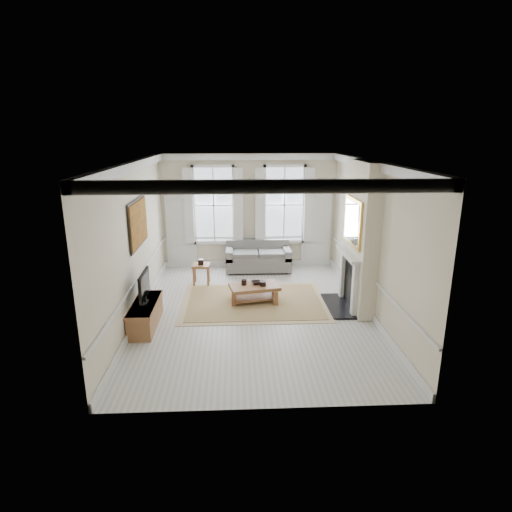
{
  "coord_description": "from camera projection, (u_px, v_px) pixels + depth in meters",
  "views": [
    {
      "loc": [
        -0.4,
        -9.09,
        3.98
      ],
      "look_at": [
        0.05,
        0.31,
        1.25
      ],
      "focal_mm": 30.0,
      "sensor_mm": 36.0,
      "label": 1
    }
  ],
  "objects": [
    {
      "name": "window_left",
      "position": [
        214.0,
        205.0,
        12.68
      ],
      "size": [
        1.26,
        0.2,
        2.2
      ],
      "primitive_type": null,
      "color": "#B2BCC6",
      "rests_on": "back_wall"
    },
    {
      "name": "back_wall",
      "position": [
        249.0,
        211.0,
        12.83
      ],
      "size": [
        5.2,
        0.0,
        5.2
      ],
      "primitive_type": "plane",
      "rotation": [
        1.57,
        0.0,
        0.0
      ],
      "color": "beige",
      "rests_on": "floor"
    },
    {
      "name": "painting",
      "position": [
        138.0,
        223.0,
        9.45
      ],
      "size": [
        0.05,
        1.66,
        1.06
      ],
      "primitive_type": "cube",
      "color": "#9D6F1A",
      "rests_on": "left_wall"
    },
    {
      "name": "fireplace",
      "position": [
        348.0,
        277.0,
        9.94
      ],
      "size": [
        0.21,
        1.45,
        1.33
      ],
      "color": "silver",
      "rests_on": "floor"
    },
    {
      "name": "rug",
      "position": [
        254.0,
        302.0,
        10.41
      ],
      "size": [
        3.5,
        2.6,
        0.02
      ],
      "primitive_type": "cube",
      "color": "tan",
      "rests_on": "floor"
    },
    {
      "name": "mirror",
      "position": [
        352.0,
        222.0,
        9.57
      ],
      "size": [
        0.06,
        1.26,
        1.06
      ],
      "primitive_type": "cube",
      "color": "gold",
      "rests_on": "chimney_breast"
    },
    {
      "name": "chimney_breast",
      "position": [
        361.0,
        237.0,
        9.68
      ],
      "size": [
        0.35,
        1.7,
        3.38
      ],
      "primitive_type": "cube",
      "color": "beige",
      "rests_on": "floor"
    },
    {
      "name": "coffee_table",
      "position": [
        254.0,
        288.0,
        10.32
      ],
      "size": [
        1.27,
        0.89,
        0.44
      ],
      "rotation": [
        0.0,
        0.0,
        0.2
      ],
      "color": "brown",
      "rests_on": "rug"
    },
    {
      "name": "right_wall",
      "position": [
        371.0,
        239.0,
        9.5
      ],
      "size": [
        0.0,
        7.2,
        7.2
      ],
      "primitive_type": "plane",
      "rotation": [
        1.57,
        0.0,
        -1.57
      ],
      "color": "beige",
      "rests_on": "floor"
    },
    {
      "name": "tv_stand",
      "position": [
        145.0,
        315.0,
        9.04
      ],
      "size": [
        0.48,
        1.5,
        0.53
      ],
      "primitive_type": "cube",
      "color": "brown",
      "rests_on": "floor"
    },
    {
      "name": "door_left",
      "position": [
        181.0,
        230.0,
        12.85
      ],
      "size": [
        0.9,
        0.08,
        2.3
      ],
      "primitive_type": "cube",
      "color": "silver",
      "rests_on": "floor"
    },
    {
      "name": "left_wall",
      "position": [
        135.0,
        242.0,
        9.25
      ],
      "size": [
        0.0,
        7.2,
        7.2
      ],
      "primitive_type": "plane",
      "rotation": [
        1.57,
        0.0,
        1.57
      ],
      "color": "beige",
      "rests_on": "floor"
    },
    {
      "name": "sofa",
      "position": [
        258.0,
        258.0,
        12.74
      ],
      "size": [
        1.9,
        0.93,
        0.87
      ],
      "color": "slate",
      "rests_on": "floor"
    },
    {
      "name": "floor",
      "position": [
        254.0,
        312.0,
        9.85
      ],
      "size": [
        7.2,
        7.2,
        0.0
      ],
      "primitive_type": "plane",
      "color": "#B7B5AD",
      "rests_on": "ground"
    },
    {
      "name": "side_table",
      "position": [
        201.0,
        268.0,
        11.54
      ],
      "size": [
        0.47,
        0.47,
        0.56
      ],
      "rotation": [
        0.0,
        0.0,
        -0.04
      ],
      "color": "brown",
      "rests_on": "floor"
    },
    {
      "name": "ceramic_pot_b",
      "position": [
        263.0,
        284.0,
        10.24
      ],
      "size": [
        0.15,
        0.15,
        0.11
      ],
      "primitive_type": "cylinder",
      "color": "black",
      "rests_on": "coffee_table"
    },
    {
      "name": "ceiling",
      "position": [
        254.0,
        161.0,
        8.9
      ],
      "size": [
        7.2,
        7.2,
        0.0
      ],
      "primitive_type": "plane",
      "rotation": [
        3.14,
        0.0,
        0.0
      ],
      "color": "white",
      "rests_on": "back_wall"
    },
    {
      "name": "bowl",
      "position": [
        256.0,
        283.0,
        10.39
      ],
      "size": [
        0.29,
        0.29,
        0.06
      ],
      "primitive_type": "imported",
      "rotation": [
        0.0,
        0.0,
        0.17
      ],
      "color": "black",
      "rests_on": "coffee_table"
    },
    {
      "name": "ceramic_pot_a",
      "position": [
        244.0,
        282.0,
        10.31
      ],
      "size": [
        0.13,
        0.13,
        0.13
      ],
      "primitive_type": "cylinder",
      "color": "black",
      "rests_on": "coffee_table"
    },
    {
      "name": "tv",
      "position": [
        144.0,
        285.0,
        8.85
      ],
      "size": [
        0.08,
        0.9,
        0.68
      ],
      "color": "black",
      "rests_on": "tv_stand"
    },
    {
      "name": "hearth",
      "position": [
        338.0,
        306.0,
        10.13
      ],
      "size": [
        0.55,
        1.5,
        0.05
      ],
      "primitive_type": "cube",
      "color": "black",
      "rests_on": "floor"
    },
    {
      "name": "door_right",
      "position": [
        316.0,
        229.0,
        13.04
      ],
      "size": [
        0.9,
        0.08,
        2.3
      ],
      "primitive_type": "cube",
      "color": "silver",
      "rests_on": "floor"
    },
    {
      "name": "window_right",
      "position": [
        284.0,
        205.0,
        12.77
      ],
      "size": [
        1.26,
        0.2,
        2.2
      ],
      "primitive_type": null,
      "color": "#B2BCC6",
      "rests_on": "back_wall"
    }
  ]
}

